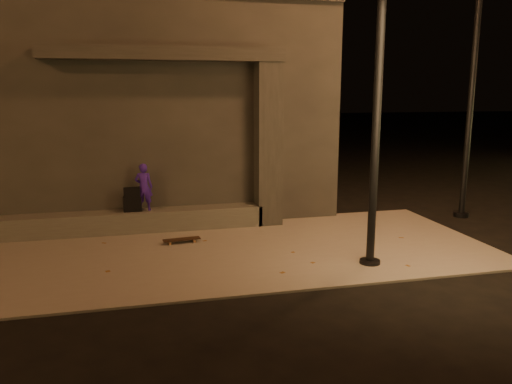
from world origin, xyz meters
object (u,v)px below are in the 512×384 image
object	(u,v)px
backpack	(132,203)
skateboard	(182,240)
street_lamp_0	(382,0)
skateboarder	(144,187)
column	(268,145)

from	to	relation	value
backpack	skateboard	xyz separation A→B (m)	(0.93, -1.10, -0.57)
skateboard	street_lamp_0	distance (m)	5.70
skateboard	street_lamp_0	xyz separation A→B (m)	(3.12, -2.00, 4.33)
skateboarder	street_lamp_0	world-z (taller)	street_lamp_0
skateboarder	street_lamp_0	size ratio (longest dim) A/B	0.13
skateboarder	column	bearing A→B (deg)	-169.01
backpack	street_lamp_0	xyz separation A→B (m)	(4.05, -3.09, 3.76)
column	skateboarder	distance (m)	2.88
skateboarder	backpack	distance (m)	0.41
column	backpack	world-z (taller)	column
skateboard	street_lamp_0	bearing A→B (deg)	-38.84
column	skateboarder	world-z (taller)	column
skateboarder	skateboard	bearing A→B (deg)	132.81
skateboarder	backpack	world-z (taller)	skateboarder
backpack	skateboarder	bearing A→B (deg)	-0.14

